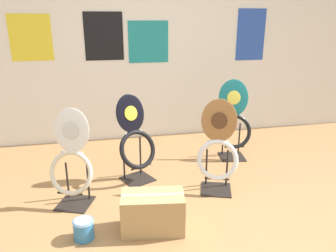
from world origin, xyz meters
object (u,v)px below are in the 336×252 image
Objects in this scene: paint_can at (84,229)px; storage_box at (153,212)px; toilet_seat_display_white_plain at (72,162)px; toilet_seat_display_teal_sax at (234,125)px; toilet_seat_display_jazz_black at (136,142)px; toilet_seat_display_woodgrain at (218,150)px.

storage_box is (0.52, -0.00, 0.07)m from paint_can.
toilet_seat_display_white_plain is 0.83m from storage_box.
toilet_seat_display_teal_sax reaches higher than toilet_seat_display_jazz_black.
storage_box is at bearing -40.26° from toilet_seat_display_white_plain.
toilet_seat_display_woodgrain reaches higher than toilet_seat_display_jazz_black.
toilet_seat_display_teal_sax reaches higher than toilet_seat_display_woodgrain.
toilet_seat_display_woodgrain is (-0.45, -0.70, 0.01)m from toilet_seat_display_teal_sax.
toilet_seat_display_teal_sax is 1.03× the size of toilet_seat_display_woodgrain.
toilet_seat_display_teal_sax is 2.07m from paint_can.
toilet_seat_display_teal_sax is at bearing 15.67° from toilet_seat_display_jazz_black.
storage_box is (-1.15, -1.19, -0.25)m from toilet_seat_display_teal_sax.
toilet_seat_display_teal_sax is 0.84m from toilet_seat_display_woodgrain.
toilet_seat_display_jazz_black is 1.04m from paint_can.
paint_can is at bearing 179.88° from storage_box.
toilet_seat_display_jazz_black is 1.70× the size of storage_box.
toilet_seat_display_woodgrain reaches higher than storage_box.
toilet_seat_display_white_plain is 0.61m from paint_can.
storage_box is at bearing -144.97° from toilet_seat_display_woodgrain.
toilet_seat_display_white_plain is 1.88m from toilet_seat_display_teal_sax.
storage_box is (0.02, -0.86, -0.25)m from toilet_seat_display_jazz_black.
toilet_seat_display_woodgrain is 5.62× the size of paint_can.
toilet_seat_display_teal_sax is 1.67m from storage_box.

